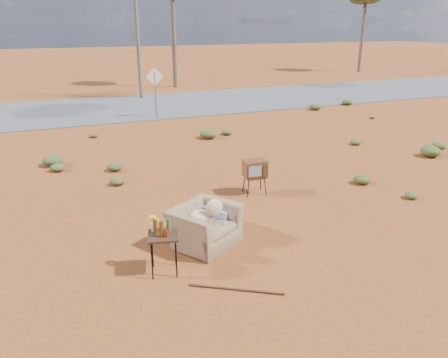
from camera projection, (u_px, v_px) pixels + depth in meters
name	position (u px, v px, depth m)	size (l,w,h in m)	color
ground	(233.00, 245.00, 8.38)	(140.00, 140.00, 0.00)	brown
highway	(112.00, 108.00, 21.42)	(140.00, 7.00, 0.04)	#565659
armchair	(207.00, 219.00, 8.33)	(1.53, 1.48, 1.04)	olive
tv_unit	(255.00, 169.00, 10.66)	(0.59, 0.50, 0.87)	black
side_table	(161.00, 232.00, 7.26)	(0.60, 0.60, 1.01)	#3C2315
rusty_bar	(236.00, 289.00, 6.96)	(0.04, 0.04, 1.54)	#522916
road_sign	(155.00, 84.00, 18.84)	(0.78, 0.06, 2.19)	brown
utility_pole_center	(136.00, 19.00, 22.90)	(1.40, 0.20, 8.00)	brown
scrub_patch	(141.00, 174.00, 11.87)	(17.49, 8.07, 0.33)	#4A5826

